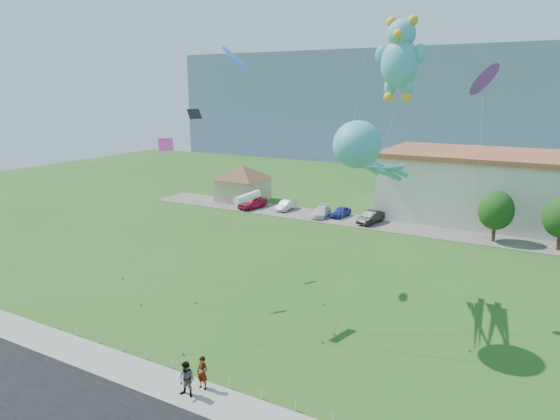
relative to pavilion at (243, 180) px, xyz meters
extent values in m
plane|color=#275116|center=(24.00, -38.00, -3.02)|extent=(160.00, 160.00, 0.00)
cube|color=gray|center=(24.00, -40.75, -2.97)|extent=(80.00, 2.50, 0.10)
cube|color=#59544C|center=(24.00, -3.00, -2.99)|extent=(70.00, 6.00, 0.06)
cube|color=slate|center=(24.00, 82.00, 9.48)|extent=(160.00, 50.00, 25.00)
cube|color=tan|center=(0.00, 0.00, -1.42)|extent=(6.00, 6.00, 3.20)
pyramid|color=brown|center=(0.00, 0.00, 1.08)|extent=(9.20, 9.20, 1.80)
cylinder|color=white|center=(11.00, -39.30, -2.77)|extent=(0.05, 0.05, 0.50)
cylinder|color=white|center=(13.00, -39.30, -2.77)|extent=(0.05, 0.05, 0.50)
cylinder|color=white|center=(15.00, -39.30, -2.77)|extent=(0.05, 0.05, 0.50)
cylinder|color=white|center=(17.00, -39.30, -2.77)|extent=(0.05, 0.05, 0.50)
cylinder|color=white|center=(19.00, -39.30, -2.77)|extent=(0.05, 0.05, 0.50)
cylinder|color=white|center=(21.00, -39.30, -2.77)|extent=(0.05, 0.05, 0.50)
cylinder|color=white|center=(23.00, -39.30, -2.77)|extent=(0.05, 0.05, 0.50)
cylinder|color=white|center=(25.00, -39.30, -2.77)|extent=(0.05, 0.05, 0.50)
cylinder|color=white|center=(27.00, -39.30, -2.77)|extent=(0.05, 0.05, 0.50)
cylinder|color=white|center=(29.00, -39.30, -2.77)|extent=(0.05, 0.05, 0.50)
cylinder|color=white|center=(31.00, -39.30, -2.77)|extent=(0.05, 0.05, 0.50)
cylinder|color=#3F2B19|center=(34.00, -4.00, -1.92)|extent=(0.36, 0.36, 2.20)
ellipsoid|color=#14380F|center=(34.00, -4.00, 0.38)|extent=(3.60, 3.60, 4.14)
cylinder|color=#3F2B19|center=(40.00, -4.00, -1.92)|extent=(0.36, 0.36, 2.20)
imported|color=gray|center=(23.88, -40.14, -2.01)|extent=(0.67, 0.44, 1.83)
imported|color=gray|center=(23.60, -41.08, -1.96)|extent=(0.98, 0.79, 1.92)
imported|color=#AF1533|center=(3.93, -3.61, -2.18)|extent=(2.58, 4.84, 1.57)
imported|color=#B9B8C0|center=(8.32, -2.25, -2.32)|extent=(1.42, 3.90, 1.28)
imported|color=silver|center=(13.89, -3.28, -2.33)|extent=(2.39, 4.57, 1.26)
imported|color=navy|center=(16.01, -2.17, -2.35)|extent=(1.90, 3.76, 1.23)
imported|color=black|center=(20.34, -3.26, -2.24)|extent=(2.23, 4.58, 1.45)
ellipsoid|color=teal|center=(28.10, -29.57, 9.26)|extent=(2.89, 3.76, 2.89)
sphere|color=white|center=(27.58, -30.71, 9.57)|extent=(0.45, 0.45, 0.45)
sphere|color=white|center=(28.62, -30.71, 9.57)|extent=(0.45, 0.45, 0.45)
cylinder|color=slate|center=(27.31, -32.42, -2.94)|extent=(0.10, 0.10, 0.16)
cylinder|color=gray|center=(27.70, -31.50, 2.80)|extent=(0.82, 1.88, 11.33)
ellipsoid|color=teal|center=(28.99, -24.45, 14.22)|extent=(2.59, 2.20, 3.23)
sphere|color=teal|center=(28.99, -24.45, 16.11)|extent=(1.89, 1.89, 1.89)
sphere|color=gold|center=(28.30, -24.45, 16.90)|extent=(0.70, 0.70, 0.70)
sphere|color=gold|center=(29.69, -24.45, 16.90)|extent=(0.70, 0.70, 0.70)
sphere|color=gold|center=(28.99, -25.25, 16.01)|extent=(0.70, 0.70, 0.70)
ellipsoid|color=teal|center=(27.70, -24.45, 14.81)|extent=(0.90, 0.64, 1.25)
ellipsoid|color=teal|center=(30.29, -24.45, 14.81)|extent=(0.90, 0.64, 1.25)
ellipsoid|color=teal|center=(28.40, -24.45, 12.72)|extent=(0.80, 0.70, 1.29)
ellipsoid|color=teal|center=(29.59, -24.45, 12.72)|extent=(0.80, 0.70, 1.29)
sphere|color=gold|center=(28.40, -24.65, 12.03)|extent=(0.70, 0.70, 0.70)
sphere|color=gold|center=(29.59, -24.65, 12.03)|extent=(0.70, 0.70, 0.70)
cylinder|color=slate|center=(27.53, -31.11, -2.94)|extent=(0.10, 0.10, 0.16)
cylinder|color=gray|center=(28.26, -27.78, 4.48)|extent=(1.49, 6.68, 14.70)
cone|color=blue|center=(15.56, -24.05, 14.90)|extent=(1.80, 1.33, 1.33)
cylinder|color=slate|center=(16.57, -31.61, -2.94)|extent=(0.10, 0.10, 0.16)
cylinder|color=gray|center=(16.06, -27.83, 5.92)|extent=(1.04, 7.58, 17.57)
cube|color=#CC2D84|center=(13.51, -30.54, 8.58)|extent=(1.29, 1.29, 0.86)
cylinder|color=slate|center=(13.24, -33.88, -2.94)|extent=(0.10, 0.10, 0.16)
cylinder|color=gray|center=(13.38, -32.21, 2.76)|extent=(0.29, 3.37, 11.25)
cube|color=black|center=(11.46, -24.52, 10.51)|extent=(1.29, 1.29, 0.86)
cylinder|color=slate|center=(8.12, -30.75, -2.94)|extent=(0.10, 0.10, 0.16)
cylinder|color=gray|center=(9.79, -27.63, 3.72)|extent=(3.37, 6.26, 13.19)
cylinder|color=slate|center=(25.07, -27.25, -2.94)|extent=(0.10, 0.10, 0.16)
cylinder|color=gray|center=(25.28, -23.25, 9.38)|extent=(0.44, 8.03, 24.49)
cone|color=purple|center=(33.83, -20.51, 13.22)|extent=(1.80, 1.33, 1.33)
cylinder|color=slate|center=(35.58, -29.01, -2.94)|extent=(0.10, 0.10, 0.16)
cylinder|color=gray|center=(34.70, -24.76, 5.08)|extent=(1.77, 8.53, 15.90)
cylinder|color=white|center=(21.23, -31.46, 5.58)|extent=(0.50, 2.25, 0.87)
cylinder|color=slate|center=(20.61, -37.86, -2.94)|extent=(0.10, 0.10, 0.16)
cylinder|color=gray|center=(20.92, -34.66, 1.26)|extent=(0.64, 6.42, 8.25)
camera|label=1|loc=(38.93, -58.66, 12.53)|focal=32.00mm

